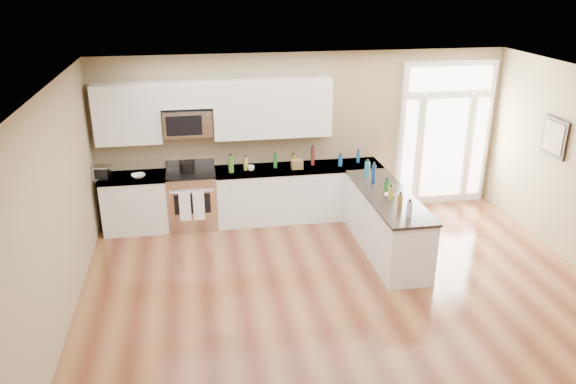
{
  "coord_description": "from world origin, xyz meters",
  "views": [
    {
      "loc": [
        -1.85,
        -5.12,
        4.03
      ],
      "look_at": [
        -0.63,
        2.0,
        1.17
      ],
      "focal_mm": 35.0,
      "sensor_mm": 36.0,
      "label": 1
    }
  ],
  "objects": [
    {
      "name": "room_shell",
      "position": [
        0.0,
        0.0,
        1.71
      ],
      "size": [
        8.0,
        8.0,
        8.0
      ],
      "color": "#907E5B",
      "rests_on": "ground"
    },
    {
      "name": "cardboard_box",
      "position": [
        -0.2,
        3.6,
        1.02
      ],
      "size": [
        0.19,
        0.14,
        0.15
      ],
      "primitive_type": "cube",
      "rotation": [
        0.0,
        0.0,
        0.01
      ],
      "color": "brown",
      "rests_on": "back_cabinet_right"
    },
    {
      "name": "bowl_peninsula",
      "position": [
        0.9,
        2.13,
        0.96
      ],
      "size": [
        0.19,
        0.19,
        0.05
      ],
      "primitive_type": "imported",
      "rotation": [
        0.0,
        0.0,
        0.26
      ],
      "color": "white",
      "rests_on": "peninsula_cabinet"
    },
    {
      "name": "upper_cabinet_right",
      "position": [
        -0.57,
        3.83,
        1.93
      ],
      "size": [
        1.94,
        0.33,
        0.95
      ],
      "primitive_type": "cube",
      "color": "silver",
      "rests_on": "room_shell"
    },
    {
      "name": "back_cabinet_right",
      "position": [
        -0.16,
        3.69,
        0.44
      ],
      "size": [
        2.85,
        0.66,
        0.94
      ],
      "color": "silver",
      "rests_on": "ground"
    },
    {
      "name": "toaster_oven",
      "position": [
        -3.35,
        3.64,
        1.05
      ],
      "size": [
        0.29,
        0.25,
        0.22
      ],
      "primitive_type": "cube",
      "rotation": [
        0.0,
        0.0,
        -0.21
      ],
      "color": "silver",
      "rests_on": "back_cabinet_left"
    },
    {
      "name": "bowl_left",
      "position": [
        -2.79,
        3.6,
        0.97
      ],
      "size": [
        0.27,
        0.27,
        0.05
      ],
      "primitive_type": "imported",
      "rotation": [
        0.0,
        0.0,
        0.28
      ],
      "color": "white",
      "rests_on": "back_cabinet_left"
    },
    {
      "name": "kitchen_range",
      "position": [
        -1.96,
        3.69,
        0.48
      ],
      "size": [
        0.8,
        0.71,
        1.08
      ],
      "color": "silver",
      "rests_on": "ground"
    },
    {
      "name": "entry_door",
      "position": [
        2.55,
        3.95,
        1.3
      ],
      "size": [
        1.7,
        0.1,
        2.6
      ],
      "color": "white",
      "rests_on": "ground"
    },
    {
      "name": "microwave",
      "position": [
        -1.95,
        3.8,
        1.76
      ],
      "size": [
        0.78,
        0.41,
        0.42
      ],
      "color": "silver",
      "rests_on": "room_shell"
    },
    {
      "name": "stockpot",
      "position": [
        -2.01,
        3.71,
        1.04
      ],
      "size": [
        0.28,
        0.28,
        0.19
      ],
      "primitive_type": "cylinder",
      "rotation": [
        0.0,
        0.0,
        -0.13
      ],
      "color": "black",
      "rests_on": "kitchen_range"
    },
    {
      "name": "cup_counter",
      "position": [
        -0.97,
        3.63,
        0.98
      ],
      "size": [
        0.14,
        0.14,
        0.09
      ],
      "primitive_type": "imported",
      "rotation": [
        0.0,
        0.0,
        -0.27
      ],
      "color": "white",
      "rests_on": "back_cabinet_right"
    },
    {
      "name": "wall_art_near",
      "position": [
        3.47,
        2.2,
        1.7
      ],
      "size": [
        0.05,
        0.58,
        0.58
      ],
      "color": "black",
      "rests_on": "room_shell"
    },
    {
      "name": "ground",
      "position": [
        0.0,
        0.0,
        0.0
      ],
      "size": [
        8.0,
        8.0,
        0.0
      ],
      "primitive_type": "plane",
      "color": "#5C2B19"
    },
    {
      "name": "upper_cabinet_short",
      "position": [
        -1.95,
        3.83,
        2.2
      ],
      "size": [
        0.82,
        0.33,
        0.4
      ],
      "primitive_type": "cube",
      "color": "silver",
      "rests_on": "room_shell"
    },
    {
      "name": "back_cabinet_left",
      "position": [
        -2.87,
        3.69,
        0.44
      ],
      "size": [
        1.1,
        0.66,
        0.94
      ],
      "color": "silver",
      "rests_on": "ground"
    },
    {
      "name": "counter_bottles",
      "position": [
        0.2,
        3.0,
        1.06
      ],
      "size": [
        2.31,
        2.42,
        0.32
      ],
      "color": "#19591E",
      "rests_on": "back_cabinet_right"
    },
    {
      "name": "peninsula_cabinet",
      "position": [
        0.93,
        2.24,
        0.43
      ],
      "size": [
        0.69,
        2.32,
        0.94
      ],
      "color": "silver",
      "rests_on": "ground"
    },
    {
      "name": "upper_cabinet_left",
      "position": [
        -2.88,
        3.83,
        1.93
      ],
      "size": [
        1.04,
        0.33,
        0.95
      ],
      "primitive_type": "cube",
      "color": "silver",
      "rests_on": "room_shell"
    }
  ]
}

